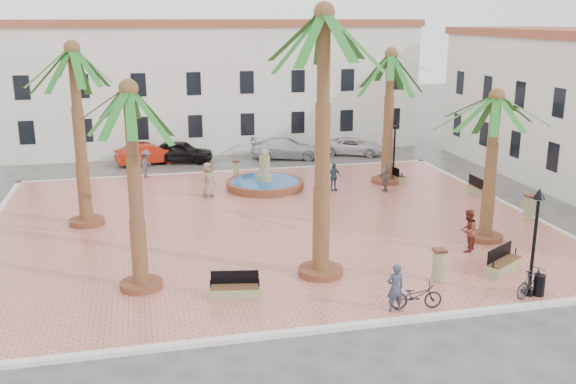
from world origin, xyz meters
name	(u,v)px	position (x,y,z in m)	size (l,w,h in m)	color
ground	(268,225)	(0.00, 0.00, 0.00)	(120.00, 120.00, 0.00)	#56544F
plaza	(268,224)	(0.00, 0.00, 0.07)	(26.00, 22.00, 0.15)	#D57565
kerb_n	(234,172)	(0.00, 11.00, 0.08)	(26.30, 0.30, 0.16)	silver
kerb_s	(336,328)	(0.00, -11.00, 0.08)	(26.30, 0.30, 0.16)	silver
kerb_e	(509,206)	(13.00, 0.00, 0.08)	(0.30, 22.30, 0.16)	silver
building_north	(215,84)	(0.00, 19.99, 4.77)	(30.40, 7.40, 9.50)	white
fountain	(265,183)	(1.11, 6.28, 0.46)	(4.46, 4.46, 2.31)	brown
palm_nw	(74,69)	(-8.47, 1.73, 7.46)	(5.38, 5.38, 8.59)	brown
palm_sw	(130,113)	(-6.04, -6.49, 6.56)	(5.00, 5.00, 7.58)	brown
palm_s	(324,42)	(0.69, -6.79, 8.86)	(5.60, 5.60, 10.10)	brown
palm_e	(495,115)	(8.92, -4.61, 5.71)	(4.99, 4.99, 6.70)	brown
palm_ne	(391,70)	(8.39, 5.89, 6.76)	(5.68, 5.68, 7.91)	brown
bench_s	(235,291)	(-2.83, -8.15, 0.42)	(1.86, 0.85, 0.95)	#88905E
bench_se	(504,265)	(7.68, -8.16, 0.43)	(1.93, 1.49, 1.00)	#88905E
bench_e	(480,191)	(12.38, 1.94, 0.45)	(0.64, 2.00, 1.05)	#88905E
bench_ne	(394,177)	(9.01, 6.13, 0.42)	(0.81, 1.86, 0.95)	#88905E
lamppost_s	(536,224)	(7.39, -10.32, 2.83)	(0.43, 0.43, 3.96)	black
lamppost_e	(395,139)	(8.90, 6.06, 2.72)	(0.41, 0.41, 3.79)	black
bollard_se	(439,264)	(4.81, -8.39, 0.80)	(0.45, 0.45, 1.26)	#88905E
bollard_n	(236,170)	(-0.21, 8.47, 0.79)	(0.54, 0.54, 1.25)	#88905E
bollard_e	(529,207)	(12.40, -2.60, 0.81)	(0.54, 0.54, 1.28)	#88905E
litter_bin	(539,285)	(7.72, -10.40, 0.54)	(0.40, 0.40, 0.77)	black
cyclist_a	(395,288)	(2.24, -10.40, 0.99)	(0.61, 0.40, 1.68)	#33384B
bicycle_a	(416,296)	(3.01, -10.40, 0.62)	(0.62, 1.79, 0.94)	black
cyclist_b	(468,230)	(7.41, -5.75, 1.06)	(0.89, 0.69, 1.83)	maroon
bicycle_b	(532,282)	(7.41, -10.40, 0.67)	(0.49, 1.73, 1.04)	black
pedestrian_fountain_a	(208,180)	(-2.27, 5.20, 1.11)	(0.94, 0.61, 1.92)	#876F5A
pedestrian_fountain_b	(333,177)	(4.81, 4.90, 0.94)	(0.93, 0.39, 1.59)	#354B61
pedestrian_north	(146,164)	(-5.48, 10.40, 1.01)	(1.11, 0.64, 1.72)	#444449
pedestrian_east	(385,178)	(7.58, 4.05, 0.91)	(1.41, 0.45, 1.52)	#6D5E55
car_black	(180,151)	(-3.12, 14.88, 0.76)	(1.80, 4.46, 1.52)	black
car_red	(148,154)	(-5.26, 14.83, 0.72)	(1.53, 4.38, 1.44)	#A71F0C
car_silver	(286,148)	(4.27, 14.47, 0.72)	(2.03, 4.99, 1.45)	silver
car_white	(353,146)	(9.33, 14.65, 0.61)	(2.03, 4.39, 1.22)	silver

